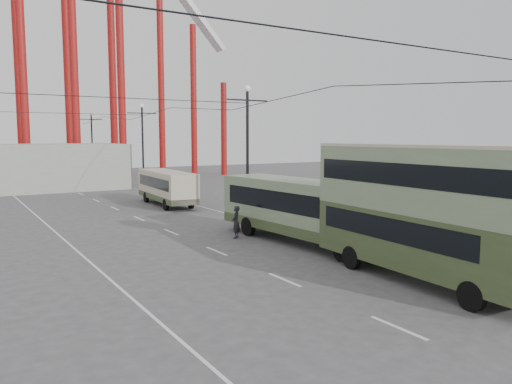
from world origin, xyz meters
TOP-DOWN VIEW (x-y plane):
  - ground at (0.00, 0.00)m, footprint 160.00×160.00m
  - road_markings at (-0.86, 19.70)m, footprint 12.52×120.00m
  - lamp_post_mid at (5.60, 18.00)m, footprint 3.20×0.44m
  - lamp_post_far at (5.60, 40.00)m, footprint 3.20×0.44m
  - lamp_post_distant at (5.60, 62.00)m, footprint 3.20×0.44m
  - fairground_shed at (-6.00, 47.00)m, footprint 22.00×10.00m
  - double_decker_bus at (3.51, 0.96)m, footprint 3.07×10.31m
  - single_decker_green at (3.92, 9.09)m, footprint 3.58×12.25m
  - single_decker_cream at (3.35, 27.65)m, footprint 2.91×9.40m
  - pedestrian at (1.47, 12.36)m, footprint 0.80×0.79m

SIDE VIEW (x-z plane):
  - ground at x=0.00m, z-range 0.00..0.00m
  - road_markings at x=-0.86m, z-range 0.00..0.01m
  - pedestrian at x=1.47m, z-range 0.00..1.86m
  - single_decker_cream at x=3.35m, z-range 0.18..3.07m
  - single_decker_green at x=3.92m, z-range 0.22..3.64m
  - fairground_shed at x=-6.00m, z-range 0.00..5.00m
  - double_decker_bus at x=3.51m, z-range 0.33..5.80m
  - lamp_post_mid at x=5.60m, z-range 0.02..9.34m
  - lamp_post_far at x=5.60m, z-range 0.02..9.34m
  - lamp_post_distant at x=5.60m, z-range 0.02..9.34m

